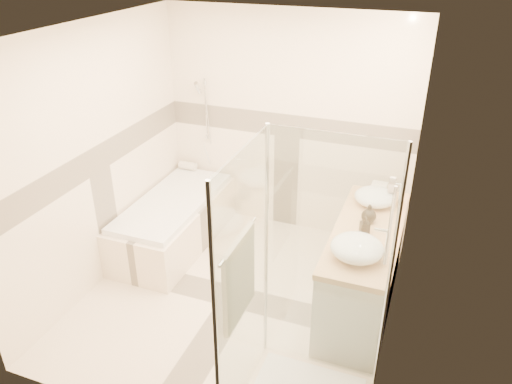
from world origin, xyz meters
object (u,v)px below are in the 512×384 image
(vessel_sink_far, at_px, (357,248))
(bathtub, at_px, (174,219))
(shower_enclosure, at_px, (292,351))
(vessel_sink_near, at_px, (375,197))
(amenity_bottle_b, at_px, (369,213))
(vanity, at_px, (363,269))
(amenity_bottle_a, at_px, (365,225))

(vessel_sink_far, bearing_deg, bathtub, 159.24)
(shower_enclosure, bearing_deg, vessel_sink_near, 81.12)
(shower_enclosure, distance_m, vessel_sink_far, 0.96)
(bathtub, height_order, amenity_bottle_b, amenity_bottle_b)
(vanity, relative_size, amenity_bottle_a, 9.59)
(bathtub, bearing_deg, amenity_bottle_b, -6.08)
(vanity, relative_size, shower_enclosure, 0.79)
(bathtub, relative_size, vessel_sink_near, 4.43)
(bathtub, height_order, vessel_sink_far, vessel_sink_far)
(vanity, bearing_deg, vessel_sink_far, -92.50)
(vanity, xyz_separation_m, amenity_bottle_a, (-0.02, -0.09, 0.51))
(shower_enclosure, relative_size, vessel_sink_far, 4.81)
(shower_enclosure, height_order, vessel_sink_far, shower_enclosure)
(shower_enclosure, bearing_deg, amenity_bottle_a, 76.96)
(shower_enclosure, height_order, amenity_bottle_b, shower_enclosure)
(amenity_bottle_a, relative_size, amenity_bottle_b, 0.99)
(vanity, distance_m, amenity_bottle_b, 0.52)
(shower_enclosure, xyz_separation_m, vessel_sink_far, (0.27, 0.81, 0.43))
(bathtub, distance_m, vessel_sink_far, 2.36)
(bathtub, bearing_deg, amenity_bottle_a, -11.75)
(amenity_bottle_a, xyz_separation_m, amenity_bottle_b, (0.00, 0.22, 0.00))
(bathtub, relative_size, shower_enclosure, 0.83)
(amenity_bottle_a, bearing_deg, vessel_sink_near, 90.00)
(vanity, height_order, vessel_sink_near, vessel_sink_near)
(vessel_sink_near, bearing_deg, vanity, -87.59)
(vessel_sink_far, relative_size, amenity_bottle_b, 2.49)
(shower_enclosure, bearing_deg, vanity, 77.03)
(shower_enclosure, relative_size, amenity_bottle_a, 12.08)
(bathtub, height_order, amenity_bottle_a, amenity_bottle_a)
(bathtub, bearing_deg, vanity, -9.25)
(bathtub, distance_m, amenity_bottle_a, 2.26)
(vanity, distance_m, vessel_sink_far, 0.68)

